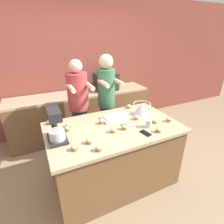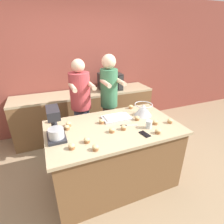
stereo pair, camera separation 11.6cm
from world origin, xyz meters
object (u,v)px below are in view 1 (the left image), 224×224
mixing_bowl (142,109)px  cell_phone (146,133)px  cupcake_1 (67,129)px  cupcake_13 (68,125)px  cupcake_4 (74,148)px  cupcake_7 (158,130)px  person_right (107,102)px  baking_tray (116,117)px  cupcake_10 (136,117)px  cupcake_6 (169,119)px  cupcake_2 (124,127)px  cupcake_0 (155,121)px  cupcake_5 (99,148)px  person_left (79,110)px  drinking_glass (149,123)px  cupcake_8 (101,122)px  stand_mixer (56,127)px  microwave_oven (106,82)px  knife (128,125)px  cupcake_9 (129,106)px  cupcake_11 (50,122)px  cupcake_3 (89,141)px  cupcake_12 (113,130)px

mixing_bowl → cell_phone: bearing=-118.9°
cupcake_1 → cupcake_13: (0.03, 0.08, 0.00)m
cupcake_4 → cupcake_7: same height
person_right → baking_tray: (-0.11, -0.56, -0.01)m
cupcake_10 → cupcake_13: bearing=168.6°
mixing_bowl → cupcake_6: bearing=-59.8°
cupcake_2 → cupcake_10: size_ratio=1.00×
cell_phone → cupcake_6: size_ratio=2.29×
cupcake_0 → cupcake_5: 0.92m
person_left → drinking_glass: (0.64, -0.95, 0.07)m
cupcake_0 → drinking_glass: bearing=-159.9°
cupcake_1 → cupcake_8: size_ratio=1.00×
stand_mixer → cupcake_10: stand_mixer is taller
cell_phone → cupcake_5: bearing=-173.8°
cupcake_6 → microwave_oven: bearing=96.1°
cell_phone → cupcake_2: 0.27m
cell_phone → cupcake_13: 0.97m
mixing_bowl → cupcake_4: size_ratio=3.83×
cupcake_7 → knife: bearing=128.5°
knife → microwave_oven: bearing=76.6°
cupcake_0 → cupcake_5: bearing=-165.3°
mixing_bowl → cupcake_5: size_ratio=3.83×
baking_tray → cupcake_7: 0.62m
stand_mixer → baking_tray: 0.87m
baking_tray → cupcake_9: 0.43m
drinking_glass → cupcake_1: (-0.96, 0.35, -0.02)m
cupcake_11 → cupcake_13: 0.27m
cupcake_11 → cupcake_2: bearing=-33.2°
drinking_glass → cupcake_10: bearing=96.4°
drinking_glass → cupcake_0: bearing=20.1°
cupcake_4 → cupcake_13: (0.05, 0.50, 0.00)m
person_left → microwave_oven: 1.11m
person_right → drinking_glass: 0.97m
microwave_oven → cupcake_8: bearing=-116.0°
cell_phone → cupcake_5: 0.63m
cupcake_3 → cupcake_13: bearing=105.7°
mixing_bowl → knife: (-0.35, -0.20, -0.09)m
cupcake_2 → cupcake_3: bearing=-168.5°
cupcake_12 → cupcake_5: bearing=-137.8°
cupcake_5 → drinking_glass: bearing=13.7°
cupcake_9 → cupcake_13: 1.03m
drinking_glass → cupcake_2: (-0.31, 0.08, -0.02)m
person_right → cupcake_9: (0.24, -0.32, 0.00)m
cupcake_10 → cupcake_0: bearing=-50.9°
microwave_oven → cupcake_2: size_ratio=6.62×
cupcake_9 → cupcake_10: (-0.11, -0.39, 0.00)m
microwave_oven → cupcake_3: (-0.96, -1.72, -0.14)m
cupcake_8 → cupcake_9: (0.59, 0.30, 0.00)m
stand_mixer → knife: stand_mixer is taller
stand_mixer → cupcake_13: size_ratio=5.60×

